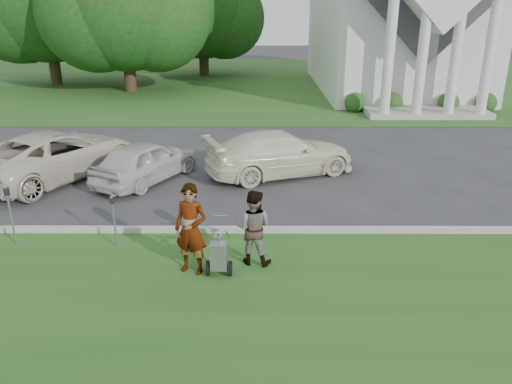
{
  "coord_description": "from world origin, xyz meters",
  "views": [
    {
      "loc": [
        0.29,
        -10.89,
        5.45
      ],
      "look_at": [
        0.25,
        0.0,
        1.31
      ],
      "focal_mm": 35.0,
      "sensor_mm": 36.0,
      "label": 1
    }
  ],
  "objects_px": {
    "tree_back": "(202,13)",
    "striping_cart": "(219,257)",
    "parking_meter_near": "(114,215)",
    "car_a": "(57,154)",
    "tree_left": "(124,9)",
    "parking_meter_far": "(10,209)",
    "car_b": "(145,161)",
    "car_c": "(280,153)",
    "person_right": "(253,228)",
    "person_left": "(191,230)"
  },
  "relations": [
    {
      "from": "parking_meter_near",
      "to": "car_a",
      "type": "bearing_deg",
      "value": 122.62
    },
    {
      "from": "person_right",
      "to": "car_c",
      "type": "relative_size",
      "value": 0.34
    },
    {
      "from": "person_left",
      "to": "person_right",
      "type": "distance_m",
      "value": 1.37
    },
    {
      "from": "tree_back",
      "to": "person_left",
      "type": "relative_size",
      "value": 4.84
    },
    {
      "from": "tree_back",
      "to": "car_a",
      "type": "bearing_deg",
      "value": -95.27
    },
    {
      "from": "striping_cart",
      "to": "car_b",
      "type": "xyz_separation_m",
      "value": [
        -2.8,
        6.01,
        0.24
      ]
    },
    {
      "from": "tree_left",
      "to": "tree_back",
      "type": "relative_size",
      "value": 1.11
    },
    {
      "from": "car_b",
      "to": "tree_left",
      "type": "bearing_deg",
      "value": -46.44
    },
    {
      "from": "striping_cart",
      "to": "car_c",
      "type": "relative_size",
      "value": 0.21
    },
    {
      "from": "striping_cart",
      "to": "car_a",
      "type": "height_order",
      "value": "car_a"
    },
    {
      "from": "tree_back",
      "to": "car_b",
      "type": "height_order",
      "value": "tree_back"
    },
    {
      "from": "person_left",
      "to": "parking_meter_far",
      "type": "distance_m",
      "value": 4.59
    },
    {
      "from": "striping_cart",
      "to": "parking_meter_near",
      "type": "relative_size",
      "value": 0.84
    },
    {
      "from": "tree_left",
      "to": "car_c",
      "type": "bearing_deg",
      "value": -61.66
    },
    {
      "from": "tree_back",
      "to": "car_b",
      "type": "relative_size",
      "value": 2.43
    },
    {
      "from": "striping_cart",
      "to": "parking_meter_near",
      "type": "height_order",
      "value": "parking_meter_near"
    },
    {
      "from": "parking_meter_near",
      "to": "car_b",
      "type": "distance_m",
      "value": 4.71
    },
    {
      "from": "parking_meter_far",
      "to": "parking_meter_near",
      "type": "bearing_deg",
      "value": -2.12
    },
    {
      "from": "tree_back",
      "to": "person_left",
      "type": "xyz_separation_m",
      "value": [
        2.9,
        -31.39,
        -3.73
      ]
    },
    {
      "from": "parking_meter_near",
      "to": "striping_cart",
      "type": "bearing_deg",
      "value": -27.29
    },
    {
      "from": "striping_cart",
      "to": "person_right",
      "type": "bearing_deg",
      "value": 37.79
    },
    {
      "from": "parking_meter_far",
      "to": "car_c",
      "type": "height_order",
      "value": "parking_meter_far"
    },
    {
      "from": "tree_back",
      "to": "car_b",
      "type": "bearing_deg",
      "value": -88.47
    },
    {
      "from": "person_right",
      "to": "car_b",
      "type": "height_order",
      "value": "person_right"
    },
    {
      "from": "person_right",
      "to": "car_a",
      "type": "distance_m",
      "value": 8.77
    },
    {
      "from": "car_b",
      "to": "car_c",
      "type": "height_order",
      "value": "car_c"
    },
    {
      "from": "car_c",
      "to": "tree_left",
      "type": "bearing_deg",
      "value": 6.48
    },
    {
      "from": "parking_meter_far",
      "to": "striping_cart",
      "type": "bearing_deg",
      "value": -15.68
    },
    {
      "from": "tree_back",
      "to": "parking_meter_far",
      "type": "height_order",
      "value": "tree_back"
    },
    {
      "from": "person_left",
      "to": "person_right",
      "type": "height_order",
      "value": "person_left"
    },
    {
      "from": "person_right",
      "to": "car_c",
      "type": "distance_m",
      "value": 6.24
    },
    {
      "from": "tree_left",
      "to": "parking_meter_near",
      "type": "xyz_separation_m",
      "value": [
        4.94,
        -22.22,
        -4.3
      ]
    },
    {
      "from": "parking_meter_far",
      "to": "car_b",
      "type": "height_order",
      "value": "parking_meter_far"
    },
    {
      "from": "car_c",
      "to": "person_right",
      "type": "bearing_deg",
      "value": 150.17
    },
    {
      "from": "tree_left",
      "to": "person_left",
      "type": "height_order",
      "value": "tree_left"
    },
    {
      "from": "striping_cart",
      "to": "car_c",
      "type": "bearing_deg",
      "value": 77.81
    },
    {
      "from": "tree_back",
      "to": "car_a",
      "type": "xyz_separation_m",
      "value": [
        -2.32,
        -25.13,
        -3.95
      ]
    },
    {
      "from": "parking_meter_near",
      "to": "car_b",
      "type": "relative_size",
      "value": 0.33
    },
    {
      "from": "striping_cart",
      "to": "car_b",
      "type": "distance_m",
      "value": 6.63
    },
    {
      "from": "tree_left",
      "to": "tree_back",
      "type": "distance_m",
      "value": 8.95
    },
    {
      "from": "tree_back",
      "to": "striping_cart",
      "type": "bearing_deg",
      "value": -83.69
    },
    {
      "from": "car_a",
      "to": "car_c",
      "type": "bearing_deg",
      "value": -147.95
    },
    {
      "from": "tree_back",
      "to": "car_a",
      "type": "distance_m",
      "value": 25.54
    },
    {
      "from": "person_left",
      "to": "car_c",
      "type": "distance_m",
      "value": 6.93
    },
    {
      "from": "car_a",
      "to": "parking_meter_far",
      "type": "bearing_deg",
      "value": 128.84
    },
    {
      "from": "tree_left",
      "to": "car_b",
      "type": "distance_m",
      "value": 18.67
    },
    {
      "from": "tree_back",
      "to": "parking_meter_near",
      "type": "bearing_deg",
      "value": -88.21
    },
    {
      "from": "tree_left",
      "to": "parking_meter_near",
      "type": "distance_m",
      "value": 23.17
    },
    {
      "from": "person_left",
      "to": "person_right",
      "type": "bearing_deg",
      "value": 35.74
    },
    {
      "from": "striping_cart",
      "to": "parking_meter_far",
      "type": "distance_m",
      "value": 5.21
    }
  ]
}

